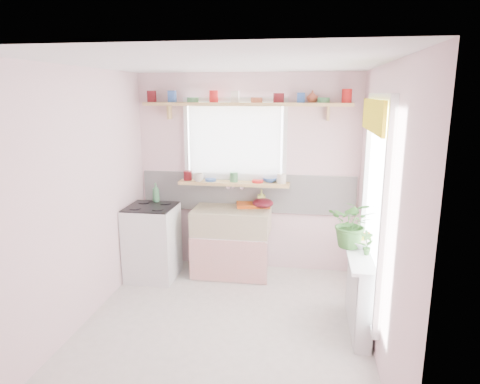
# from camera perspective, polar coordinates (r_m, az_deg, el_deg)

# --- Properties ---
(room) EXTENTS (3.20, 3.20, 3.20)m
(room) POSITION_cam_1_polar(r_m,az_deg,el_deg) (4.66, 7.72, 2.05)
(room) COLOR silver
(room) RESTS_ON ground
(sink_unit) EXTENTS (0.95, 0.65, 1.11)m
(sink_unit) POSITION_cam_1_polar(r_m,az_deg,el_deg) (5.41, -1.13, -6.60)
(sink_unit) COLOR white
(sink_unit) RESTS_ON ground
(cooker) EXTENTS (0.58, 0.58, 0.93)m
(cooker) POSITION_cam_1_polar(r_m,az_deg,el_deg) (5.42, -11.60, -6.51)
(cooker) COLOR white
(cooker) RESTS_ON ground
(radiator_ledge) EXTENTS (0.22, 0.95, 0.78)m
(radiator_ledge) POSITION_cam_1_polar(r_m,az_deg,el_deg) (4.37, 15.67, -12.58)
(radiator_ledge) COLOR white
(radiator_ledge) RESTS_ON ground
(windowsill) EXTENTS (1.40, 0.22, 0.04)m
(windowsill) POSITION_cam_1_polar(r_m,az_deg,el_deg) (5.39, -0.82, 1.17)
(windowsill) COLOR tan
(windowsill) RESTS_ON room
(pine_shelf) EXTENTS (2.52, 0.24, 0.04)m
(pine_shelf) POSITION_cam_1_polar(r_m,az_deg,el_deg) (5.24, 0.78, 11.63)
(pine_shelf) COLOR tan
(pine_shelf) RESTS_ON room
(shelf_crockery) EXTENTS (2.47, 0.11, 0.12)m
(shelf_crockery) POSITION_cam_1_polar(r_m,az_deg,el_deg) (5.24, 0.52, 12.45)
(shelf_crockery) COLOR #590F14
(shelf_crockery) RESTS_ON pine_shelf
(sill_crockery) EXTENTS (1.35, 0.11, 0.12)m
(sill_crockery) POSITION_cam_1_polar(r_m,az_deg,el_deg) (5.38, -0.82, 1.97)
(sill_crockery) COLOR #590F14
(sill_crockery) RESTS_ON windowsill
(dish_tray) EXTENTS (0.46, 0.38, 0.04)m
(dish_tray) POSITION_cam_1_polar(r_m,az_deg,el_deg) (5.44, 1.71, -1.65)
(dish_tray) COLOR #CD5012
(dish_tray) RESTS_ON sink_unit
(colander) EXTENTS (0.30, 0.30, 0.12)m
(colander) POSITION_cam_1_polar(r_m,az_deg,el_deg) (5.35, 3.07, -1.47)
(colander) COLOR #4F0D18
(colander) RESTS_ON sink_unit
(jade_plant) EXTENTS (0.54, 0.50, 0.49)m
(jade_plant) POSITION_cam_1_polar(r_m,az_deg,el_deg) (4.30, 14.76, -4.06)
(jade_plant) COLOR #376D2B
(jade_plant) RESTS_ON radiator_ledge
(fruit_bowl) EXTENTS (0.43, 0.43, 0.08)m
(fruit_bowl) POSITION_cam_1_polar(r_m,az_deg,el_deg) (4.41, 16.11, -6.47)
(fruit_bowl) COLOR white
(fruit_bowl) RESTS_ON radiator_ledge
(herb_pot) EXTENTS (0.14, 0.12, 0.23)m
(herb_pot) POSITION_cam_1_polar(r_m,az_deg,el_deg) (4.17, 16.55, -6.52)
(herb_pot) COLOR #356428
(herb_pot) RESTS_ON radiator_ledge
(soap_bottle_sink) EXTENTS (0.11, 0.11, 0.21)m
(soap_bottle_sink) POSITION_cam_1_polar(r_m,az_deg,el_deg) (5.40, 2.87, -0.81)
(soap_bottle_sink) COLOR #C7CE5B
(soap_bottle_sink) RESTS_ON sink_unit
(sill_cup) EXTENTS (0.14, 0.14, 0.11)m
(sill_cup) POSITION_cam_1_polar(r_m,az_deg,el_deg) (5.41, -5.57, 1.94)
(sill_cup) COLOR beige
(sill_cup) RESTS_ON windowsill
(sill_bowl) EXTENTS (0.21, 0.21, 0.05)m
(sill_bowl) POSITION_cam_1_polar(r_m,az_deg,el_deg) (5.38, 4.00, 1.63)
(sill_bowl) COLOR #385FB6
(sill_bowl) RESTS_ON windowsill
(shelf_vase) EXTENTS (0.16, 0.16, 0.14)m
(shelf_vase) POSITION_cam_1_polar(r_m,az_deg,el_deg) (5.25, 9.62, 12.44)
(shelf_vase) COLOR #B55337
(shelf_vase) RESTS_ON pine_shelf
(cooker_bottle) EXTENTS (0.09, 0.09, 0.24)m
(cooker_bottle) POSITION_cam_1_polar(r_m,az_deg,el_deg) (5.46, -11.16, -0.06)
(cooker_bottle) COLOR #418352
(cooker_bottle) RESTS_ON cooker
(fruit) EXTENTS (0.20, 0.14, 0.10)m
(fruit) POSITION_cam_1_polar(r_m,az_deg,el_deg) (4.40, 16.23, -5.68)
(fruit) COLOR orange
(fruit) RESTS_ON fruit_bowl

